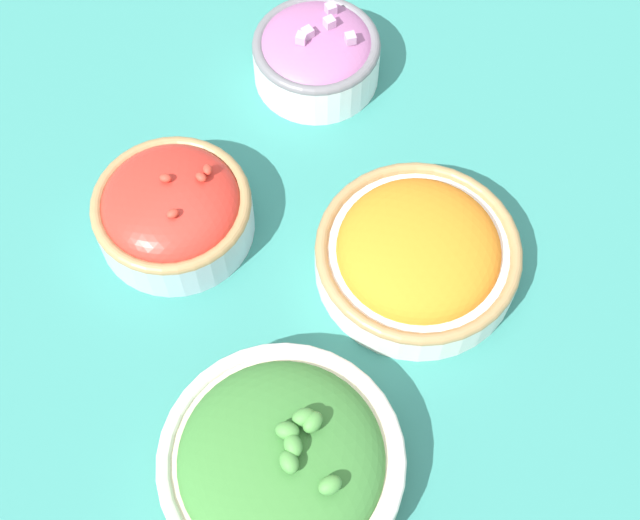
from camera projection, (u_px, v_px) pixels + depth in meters
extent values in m
plane|color=#337F75|center=(320.00, 275.00, 0.85)|extent=(3.00, 3.00, 0.00)
cylinder|color=#B2C1CC|center=(174.00, 216.00, 0.85)|extent=(0.15, 0.15, 0.05)
torus|color=#997A4C|center=(171.00, 204.00, 0.83)|extent=(0.15, 0.15, 0.01)
ellipsoid|color=red|center=(171.00, 204.00, 0.83)|extent=(0.13, 0.13, 0.05)
ellipsoid|color=red|center=(166.00, 178.00, 0.81)|extent=(0.01, 0.01, 0.01)
ellipsoid|color=red|center=(205.00, 172.00, 0.82)|extent=(0.01, 0.01, 0.01)
ellipsoid|color=red|center=(201.00, 177.00, 0.82)|extent=(0.01, 0.01, 0.01)
ellipsoid|color=red|center=(173.00, 213.00, 0.80)|extent=(0.01, 0.01, 0.01)
cylinder|color=silver|center=(417.00, 259.00, 0.84)|extent=(0.19, 0.19, 0.04)
torus|color=#997A4C|center=(419.00, 250.00, 0.82)|extent=(0.19, 0.19, 0.01)
ellipsoid|color=orange|center=(419.00, 250.00, 0.82)|extent=(0.15, 0.15, 0.06)
cylinder|color=beige|center=(282.00, 467.00, 0.74)|extent=(0.20, 0.20, 0.04)
torus|color=silver|center=(281.00, 459.00, 0.72)|extent=(0.20, 0.20, 0.01)
ellipsoid|color=#387533|center=(281.00, 459.00, 0.72)|extent=(0.17, 0.17, 0.05)
ellipsoid|color=#47893D|center=(293.00, 445.00, 0.69)|extent=(0.02, 0.02, 0.01)
ellipsoid|color=#47893D|center=(304.00, 417.00, 0.70)|extent=(0.02, 0.02, 0.01)
ellipsoid|color=#47893D|center=(330.00, 485.00, 0.68)|extent=(0.02, 0.02, 0.01)
ellipsoid|color=#47893D|center=(313.00, 422.00, 0.70)|extent=(0.02, 0.01, 0.01)
ellipsoid|color=#47893D|center=(289.00, 462.00, 0.69)|extent=(0.02, 0.02, 0.01)
ellipsoid|color=#47893D|center=(287.00, 431.00, 0.70)|extent=(0.02, 0.02, 0.01)
cylinder|color=white|center=(316.00, 61.00, 0.94)|extent=(0.13, 0.13, 0.05)
torus|color=slate|center=(316.00, 45.00, 0.92)|extent=(0.13, 0.13, 0.01)
ellipsoid|color=#9E5B8E|center=(316.00, 45.00, 0.92)|extent=(0.12, 0.12, 0.03)
cube|color=#C699C1|center=(350.00, 38.00, 0.90)|extent=(0.01, 0.01, 0.01)
cube|color=#C699C1|center=(308.00, 33.00, 0.90)|extent=(0.01, 0.01, 0.01)
cube|color=#C699C1|center=(329.00, 22.00, 0.91)|extent=(0.01, 0.01, 0.01)
cube|color=#C699C1|center=(331.00, 9.00, 0.92)|extent=(0.01, 0.01, 0.01)
cube|color=#C699C1|center=(301.00, 38.00, 0.90)|extent=(0.01, 0.01, 0.01)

